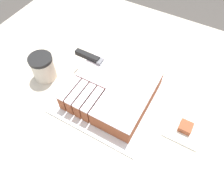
# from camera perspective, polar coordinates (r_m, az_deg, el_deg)

# --- Properties ---
(ground_plane) EXTENTS (8.00, 8.00, 0.00)m
(ground_plane) POSITION_cam_1_polar(r_m,az_deg,el_deg) (1.80, 0.08, -16.39)
(ground_plane) COLOR #4C4742
(countertop) EXTENTS (1.40, 1.10, 0.96)m
(countertop) POSITION_cam_1_polar(r_m,az_deg,el_deg) (1.36, 0.10, -9.56)
(countertop) COLOR beige
(countertop) RESTS_ON ground_plane
(cake_board) EXTENTS (0.38, 0.39, 0.01)m
(cake_board) POSITION_cam_1_polar(r_m,az_deg,el_deg) (0.89, 0.00, -1.57)
(cake_board) COLOR white
(cake_board) RESTS_ON countertop
(cake) EXTENTS (0.30, 0.31, 0.08)m
(cake) POSITION_cam_1_polar(r_m,az_deg,el_deg) (0.86, 0.32, 0.08)
(cake) COLOR #994C2D
(cake) RESTS_ON cake_board
(knife) EXTENTS (0.27, 0.03, 0.02)m
(knife) POSITION_cam_1_polar(r_m,az_deg,el_deg) (0.90, -4.65, 7.93)
(knife) COLOR silver
(knife) RESTS_ON cake
(coffee_cup) EXTENTS (0.10, 0.10, 0.11)m
(coffee_cup) POSITION_cam_1_polar(r_m,az_deg,el_deg) (0.96, -17.56, 5.52)
(coffee_cup) COLOR beige
(coffee_cup) RESTS_ON countertop
(paper_napkin) EXTENTS (0.13, 0.13, 0.01)m
(paper_napkin) POSITION_cam_1_polar(r_m,az_deg,el_deg) (0.86, 18.40, -9.73)
(paper_napkin) COLOR white
(paper_napkin) RESTS_ON countertop
(brownie) EXTENTS (0.05, 0.05, 0.02)m
(brownie) POSITION_cam_1_polar(r_m,az_deg,el_deg) (0.85, 18.66, -9.27)
(brownie) COLOR #994C2D
(brownie) RESTS_ON paper_napkin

